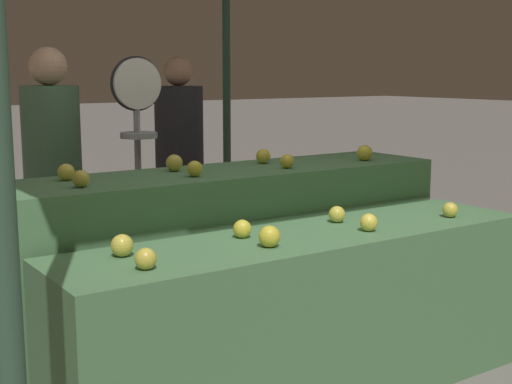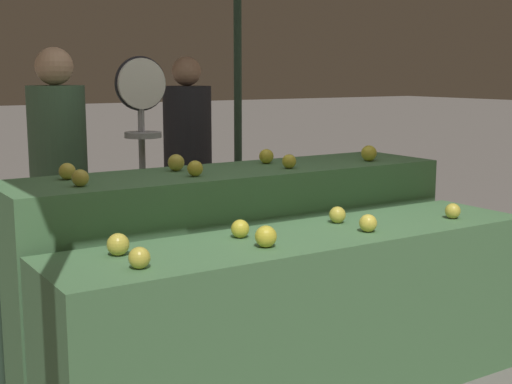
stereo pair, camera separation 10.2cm
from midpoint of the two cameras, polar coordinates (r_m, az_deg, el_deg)
display_counter_front at (r=3.20m, az=3.02°, el=-10.05°), size 2.28×0.55×0.76m
display_counter_back at (r=3.64m, az=-2.73°, el=-5.84°), size 2.28×0.55×0.97m
apple_front_0 at (r=2.58m, az=-9.95°, el=-5.29°), size 0.08×0.08×0.08m
apple_front_1 at (r=2.85m, az=0.05°, el=-3.58°), size 0.09×0.09×0.09m
apple_front_2 at (r=3.17m, az=8.10°, el=-2.43°), size 0.08×0.08×0.08m
apple_front_3 at (r=3.55m, az=14.48°, el=-1.39°), size 0.07×0.07×0.07m
apple_front_4 at (r=2.77m, az=-11.71°, el=-4.21°), size 0.09×0.09×0.09m
apple_front_5 at (r=3.02m, az=-2.08°, el=-2.97°), size 0.08×0.08×0.08m
apple_front_6 at (r=3.34m, az=5.63°, el=-1.79°), size 0.08×0.08×0.08m
apple_back_0 at (r=3.09m, az=-14.75°, el=1.03°), size 0.07×0.07×0.07m
apple_back_1 at (r=3.31m, az=-5.81°, el=1.87°), size 0.07×0.07×0.07m
apple_back_2 at (r=3.59m, az=1.68°, el=2.48°), size 0.07×0.07×0.07m
apple_back_3 at (r=3.94m, az=7.95°, el=3.12°), size 0.09×0.09×0.09m
apple_back_4 at (r=3.31m, az=-15.81°, el=1.54°), size 0.08×0.08×0.08m
apple_back_5 at (r=3.51m, az=-7.38°, el=2.32°), size 0.08×0.08×0.08m
apple_back_6 at (r=3.77m, az=-0.19°, el=2.88°), size 0.08×0.08×0.08m
produce_scale at (r=3.93m, az=-10.16°, el=4.61°), size 0.29×0.20×1.54m
person_vendor_at_scale at (r=4.14m, az=-16.62°, el=1.81°), size 0.43×0.43×1.59m
person_customer_left at (r=5.10m, az=-6.72°, el=3.26°), size 0.44×0.44×1.56m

